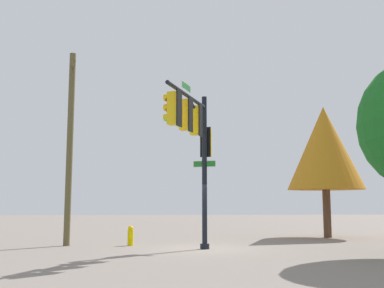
# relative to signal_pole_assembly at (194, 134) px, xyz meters

# --- Properties ---
(ground_plane) EXTENTS (120.00, 120.00, 0.00)m
(ground_plane) POSITION_rel_signal_pole_assembly_xyz_m (-1.20, 0.51, -4.34)
(ground_plane) COLOR gray
(signal_pole_assembly) EXTENTS (4.51, 2.11, 6.06)m
(signal_pole_assembly) POSITION_rel_signal_pole_assembly_xyz_m (0.00, 0.00, 0.00)
(signal_pole_assembly) COLOR black
(signal_pole_assembly) RESTS_ON ground_plane
(utility_pole) EXTENTS (1.77, 0.58, 8.35)m
(utility_pole) POSITION_rel_signal_pole_assembly_xyz_m (-2.99, -5.17, -0.02)
(utility_pole) COLOR brown
(utility_pole) RESTS_ON ground_plane
(fire_hydrant) EXTENTS (0.33, 0.24, 0.83)m
(fire_hydrant) POSITION_rel_signal_pole_assembly_xyz_m (-2.89, -2.49, -3.93)
(fire_hydrant) COLOR #D9BD01
(fire_hydrant) RESTS_ON ground_plane
(tree_near) EXTENTS (4.03, 4.03, 6.99)m
(tree_near) POSITION_rel_signal_pole_assembly_xyz_m (-7.00, 7.52, 0.39)
(tree_near) COLOR brown
(tree_near) RESTS_ON ground_plane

